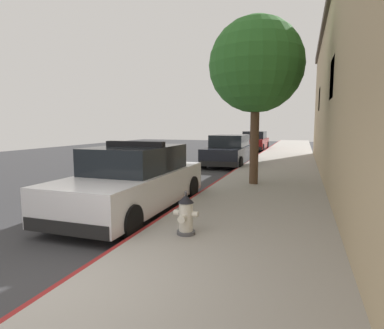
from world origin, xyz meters
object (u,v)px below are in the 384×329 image
parked_car_dark_far (255,141)px  fire_hydrant (186,215)px  street_tree (256,66)px  police_cruiser (135,181)px  parked_car_silver_ahead (229,151)px

parked_car_dark_far → fire_hydrant: parked_car_dark_far is taller
parked_car_dark_far → fire_hydrant: 21.89m
fire_hydrant → parked_car_dark_far: bearing=95.0°
parked_car_dark_far → street_tree: size_ratio=0.92×
police_cruiser → parked_car_silver_ahead: 9.69m
parked_car_silver_ahead → parked_car_dark_far: 10.48m
parked_car_dark_far → street_tree: bearing=-82.1°
parked_car_silver_ahead → street_tree: bearing=-70.5°
street_tree → fire_hydrant: bearing=-94.2°
parked_car_silver_ahead → street_tree: street_tree is taller
parked_car_silver_ahead → parked_car_dark_far: (-0.18, 10.48, 0.00)m
parked_car_dark_far → fire_hydrant: (1.90, -21.81, -0.22)m
fire_hydrant → street_tree: (0.40, 5.35, 3.39)m
fire_hydrant → street_tree: street_tree is taller
street_tree → parked_car_dark_far: bearing=97.9°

